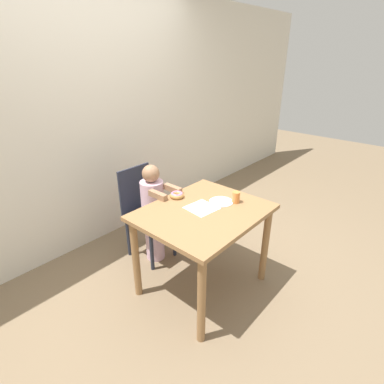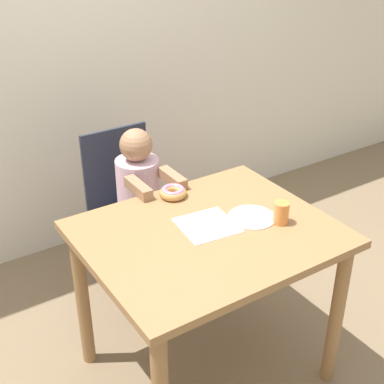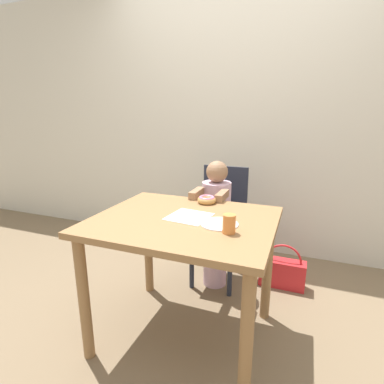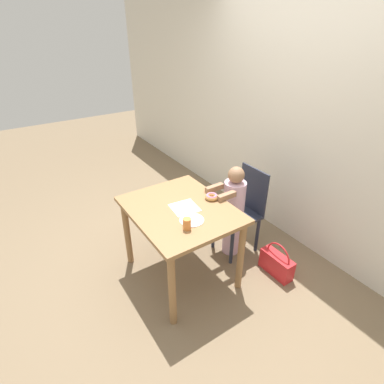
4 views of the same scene
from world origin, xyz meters
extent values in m
plane|color=#7A664C|center=(0.00, 0.00, 0.00)|extent=(12.00, 12.00, 0.00)
cube|color=silver|center=(0.00, 1.37, 1.25)|extent=(8.00, 0.05, 2.50)
cube|color=olive|center=(0.00, 0.00, 0.74)|extent=(0.99, 0.81, 0.03)
cylinder|color=olive|center=(-0.43, -0.35, 0.36)|extent=(0.06, 0.06, 0.72)
cylinder|color=olive|center=(0.43, -0.35, 0.36)|extent=(0.06, 0.06, 0.72)
cylinder|color=olive|center=(-0.43, 0.35, 0.36)|extent=(0.06, 0.06, 0.72)
cylinder|color=olive|center=(0.43, 0.35, 0.36)|extent=(0.06, 0.06, 0.72)
cube|color=#232838|center=(0.01, 0.67, 0.43)|extent=(0.37, 0.41, 0.03)
cube|color=#232838|center=(0.01, 0.86, 0.67)|extent=(0.37, 0.02, 0.46)
cylinder|color=#232838|center=(-0.14, 0.49, 0.21)|extent=(0.04, 0.04, 0.42)
cylinder|color=#232838|center=(0.16, 0.49, 0.21)|extent=(0.04, 0.04, 0.42)
cylinder|color=#232838|center=(-0.14, 0.84, 0.21)|extent=(0.04, 0.04, 0.42)
cylinder|color=#232838|center=(0.16, 0.84, 0.21)|extent=(0.04, 0.04, 0.42)
cylinder|color=silver|center=(0.01, 0.61, 0.22)|extent=(0.18, 0.18, 0.44)
cylinder|color=silver|center=(0.01, 0.61, 0.63)|extent=(0.21, 0.21, 0.39)
sphere|color=#997051|center=(0.01, 0.61, 0.91)|extent=(0.16, 0.16, 0.16)
cube|color=#997051|center=(-0.08, 0.43, 0.78)|extent=(0.05, 0.19, 0.05)
cube|color=#997051|center=(0.10, 0.43, 0.78)|extent=(0.05, 0.19, 0.05)
torus|color=tan|center=(0.03, 0.32, 0.78)|extent=(0.12, 0.12, 0.04)
torus|color=pink|center=(0.03, 0.32, 0.79)|extent=(0.10, 0.10, 0.02)
cube|color=white|center=(0.02, 0.03, 0.76)|extent=(0.24, 0.24, 0.00)
cube|color=red|center=(0.51, 0.77, 0.11)|extent=(0.34, 0.12, 0.21)
torus|color=red|center=(0.51, 0.77, 0.21)|extent=(0.27, 0.02, 0.27)
cylinder|color=orange|center=(0.28, -0.11, 0.80)|extent=(0.06, 0.06, 0.09)
cylinder|color=white|center=(0.21, -0.02, 0.76)|extent=(0.20, 0.20, 0.01)
camera|label=1|loc=(-1.61, -1.30, 1.87)|focal=28.00mm
camera|label=2|loc=(-1.04, -1.48, 1.91)|focal=50.00mm
camera|label=3|loc=(0.60, -1.43, 1.32)|focal=28.00mm
camera|label=4|loc=(1.85, -1.11, 2.15)|focal=28.00mm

